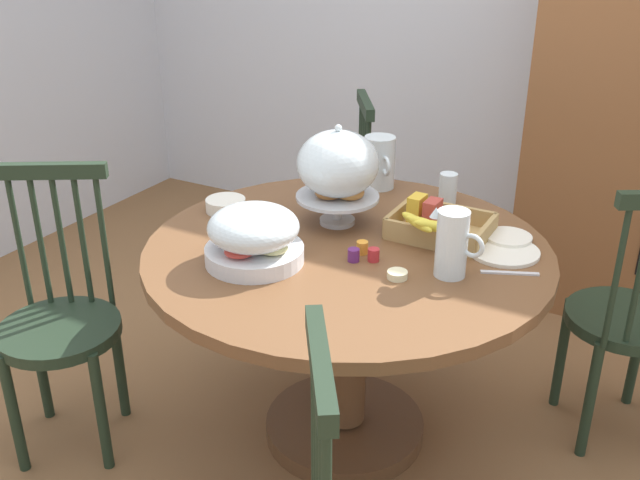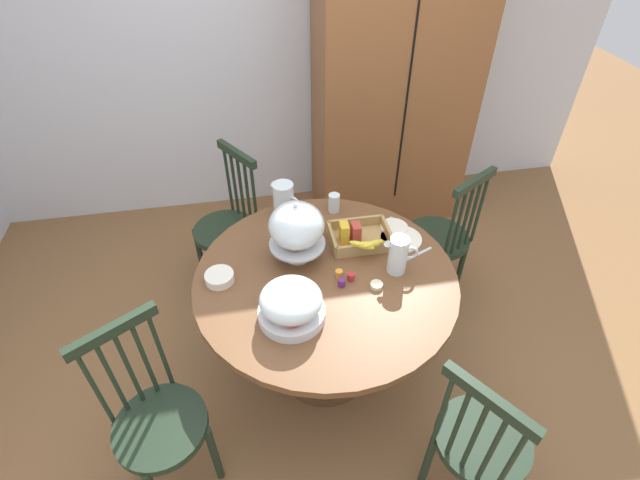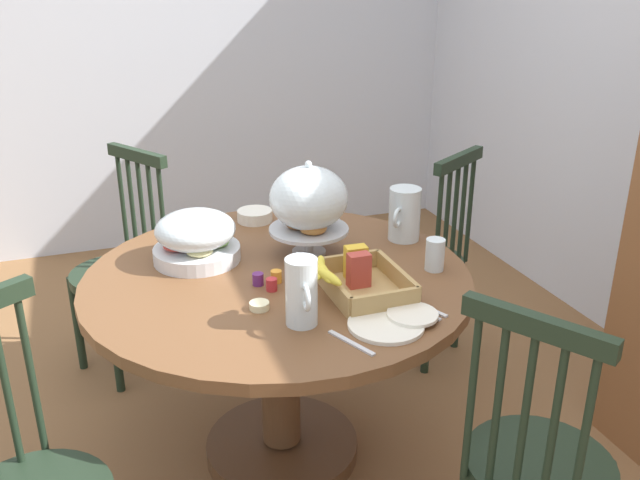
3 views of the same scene
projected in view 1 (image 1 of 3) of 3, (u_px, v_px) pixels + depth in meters
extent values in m
plane|color=brown|center=(378.00, 447.00, 2.56)|extent=(10.00, 10.00, 0.00)
cube|color=silver|center=(549.00, 1.00, 3.47)|extent=(4.80, 0.06, 2.60)
cylinder|color=brown|center=(348.00, 252.00, 2.33)|extent=(1.29, 1.29, 0.04)
cylinder|color=brown|center=(346.00, 341.00, 2.47)|extent=(0.14, 0.14, 0.63)
cylinder|color=brown|center=(344.00, 426.00, 2.62)|extent=(0.56, 0.56, 0.06)
cylinder|color=#1E2D1E|center=(59.00, 331.00, 2.41)|extent=(0.40, 0.40, 0.04)
cylinder|color=#1E2D1E|center=(14.00, 414.00, 2.37)|extent=(0.04, 0.04, 0.45)
cylinder|color=#1E2D1E|center=(101.00, 412.00, 2.38)|extent=(0.04, 0.04, 0.45)
cylinder|color=#1E2D1E|center=(40.00, 364.00, 2.63)|extent=(0.04, 0.04, 0.45)
cylinder|color=#1E2D1E|center=(119.00, 363.00, 2.64)|extent=(0.04, 0.04, 0.45)
cylinder|color=#1E2D1E|center=(20.00, 245.00, 2.45)|extent=(0.02, 0.02, 0.48)
cylinder|color=#1E2D1E|center=(41.00, 245.00, 2.45)|extent=(0.02, 0.02, 0.48)
cylinder|color=#1E2D1E|center=(62.00, 244.00, 2.46)|extent=(0.02, 0.02, 0.48)
cylinder|color=#1E2D1E|center=(83.00, 244.00, 2.46)|extent=(0.02, 0.02, 0.48)
cylinder|color=#1E2D1E|center=(104.00, 243.00, 2.46)|extent=(0.02, 0.02, 0.48)
cube|color=#1E2D1E|center=(50.00, 171.00, 2.35)|extent=(0.33, 0.22, 0.05)
cylinder|color=#1E2D1E|center=(320.00, 472.00, 1.48)|extent=(0.02, 0.02, 0.48)
cylinder|color=#1E2D1E|center=(318.00, 449.00, 1.54)|extent=(0.02, 0.02, 0.48)
cylinder|color=#1E2D1E|center=(315.00, 427.00, 1.60)|extent=(0.02, 0.02, 0.48)
cube|color=#1E2D1E|center=(320.00, 365.00, 1.37)|extent=(0.23, 0.32, 0.05)
cylinder|color=#1E2D1E|center=(626.00, 320.00, 2.48)|extent=(0.40, 0.40, 0.04)
cylinder|color=#1E2D1E|center=(637.00, 352.00, 2.70)|extent=(0.04, 0.04, 0.45)
cylinder|color=#1E2D1E|center=(562.00, 353.00, 2.69)|extent=(0.04, 0.04, 0.45)
cylinder|color=#1E2D1E|center=(590.00, 400.00, 2.44)|extent=(0.04, 0.04, 0.45)
cylinder|color=#1E2D1E|center=(639.00, 279.00, 2.23)|extent=(0.02, 0.02, 0.48)
cylinder|color=#1E2D1E|center=(616.00, 280.00, 2.23)|extent=(0.02, 0.02, 0.48)
cylinder|color=#1E2D1E|center=(327.00, 215.00, 3.30)|extent=(0.40, 0.40, 0.04)
cylinder|color=#1E2D1E|center=(296.00, 247.00, 3.52)|extent=(0.04, 0.04, 0.45)
cylinder|color=#1E2D1E|center=(298.00, 274.00, 3.26)|extent=(0.04, 0.04, 0.45)
cylinder|color=#1E2D1E|center=(354.00, 246.00, 3.53)|extent=(0.04, 0.04, 0.45)
cylinder|color=#1E2D1E|center=(360.00, 272.00, 3.28)|extent=(0.04, 0.04, 0.45)
cylinder|color=#1E2D1E|center=(360.00, 153.00, 3.34)|extent=(0.02, 0.02, 0.48)
cylinder|color=#1E2D1E|center=(362.00, 158.00, 3.27)|extent=(0.02, 0.02, 0.48)
cylinder|color=#1E2D1E|center=(364.00, 163.00, 3.21)|extent=(0.02, 0.02, 0.48)
cylinder|color=#1E2D1E|center=(366.00, 169.00, 3.15)|extent=(0.02, 0.02, 0.48)
cylinder|color=#1E2D1E|center=(368.00, 174.00, 3.08)|extent=(0.02, 0.02, 0.48)
cube|color=#1E2D1E|center=(365.00, 105.00, 3.10)|extent=(0.22, 0.32, 0.05)
cylinder|color=silver|center=(337.00, 221.00, 2.49)|extent=(0.12, 0.12, 0.02)
cylinder|color=silver|center=(337.00, 211.00, 2.47)|extent=(0.03, 0.03, 0.09)
cylinder|color=silver|center=(338.00, 197.00, 2.45)|extent=(0.28, 0.28, 0.01)
torus|color=#B27033|center=(350.00, 192.00, 2.42)|extent=(0.10, 0.10, 0.03)
torus|color=#D19347|center=(336.00, 186.00, 2.47)|extent=(0.10, 0.10, 0.03)
torus|color=#935628|center=(329.00, 192.00, 2.43)|extent=(0.10, 0.10, 0.03)
ellipsoid|color=silver|center=(338.00, 164.00, 2.40)|extent=(0.27, 0.27, 0.22)
sphere|color=silver|center=(338.00, 128.00, 2.35)|extent=(0.02, 0.02, 0.02)
cylinder|color=silver|center=(255.00, 254.00, 2.21)|extent=(0.30, 0.30, 0.05)
ellipsoid|color=beige|center=(273.00, 248.00, 2.17)|extent=(0.09, 0.09, 0.03)
ellipsoid|color=#8CBF59|center=(268.00, 236.00, 2.25)|extent=(0.09, 0.09, 0.03)
ellipsoid|color=#6B2D4C|center=(234.00, 240.00, 2.22)|extent=(0.09, 0.09, 0.03)
ellipsoid|color=#CC3D33|center=(239.00, 251.00, 2.15)|extent=(0.09, 0.09, 0.03)
ellipsoid|color=silver|center=(253.00, 227.00, 2.18)|extent=(0.28, 0.28, 0.13)
cylinder|color=silver|center=(452.00, 244.00, 2.11)|extent=(0.09, 0.09, 0.20)
cylinder|color=orange|center=(451.00, 253.00, 2.12)|extent=(0.08, 0.08, 0.14)
cone|color=silver|center=(436.00, 212.00, 2.10)|extent=(0.04, 0.04, 0.03)
torus|color=silver|center=(472.00, 246.00, 2.07)|extent=(0.08, 0.02, 0.07)
cylinder|color=silver|center=(379.00, 162.00, 2.76)|extent=(0.12, 0.12, 0.20)
cylinder|color=white|center=(379.00, 170.00, 2.78)|extent=(0.10, 0.10, 0.13)
cone|color=silver|center=(374.00, 136.00, 2.79)|extent=(0.05, 0.05, 0.03)
torus|color=silver|center=(386.00, 166.00, 2.69)|extent=(0.06, 0.06, 0.07)
cube|color=tan|center=(440.00, 234.00, 2.40)|extent=(0.30, 0.22, 0.01)
cube|color=tan|center=(428.00, 238.00, 2.30)|extent=(0.30, 0.02, 0.07)
cube|color=tan|center=(452.00, 214.00, 2.47)|extent=(0.30, 0.02, 0.07)
cube|color=tan|center=(398.00, 217.00, 2.45)|extent=(0.02, 0.22, 0.07)
cube|color=tan|center=(486.00, 235.00, 2.32)|extent=(0.02, 0.22, 0.07)
cube|color=gold|center=(417.00, 211.00, 2.41)|extent=(0.05, 0.07, 0.11)
cube|color=#B23D33|center=(432.00, 216.00, 2.37)|extent=(0.04, 0.07, 0.11)
ellipsoid|color=yellow|center=(417.00, 222.00, 2.26)|extent=(0.14, 0.08, 0.05)
ellipsoid|color=yellow|center=(426.00, 224.00, 2.25)|extent=(0.13, 0.03, 0.05)
ellipsoid|color=yellow|center=(435.00, 226.00, 2.23)|extent=(0.14, 0.08, 0.05)
cylinder|color=white|center=(504.00, 251.00, 2.28)|extent=(0.22, 0.22, 0.01)
cylinder|color=white|center=(508.00, 237.00, 2.35)|extent=(0.15, 0.15, 0.01)
cylinder|color=white|center=(226.00, 205.00, 2.58)|extent=(0.14, 0.14, 0.04)
cylinder|color=silver|center=(448.00, 188.00, 2.64)|extent=(0.06, 0.06, 0.11)
cylinder|color=beige|center=(397.00, 275.00, 2.12)|extent=(0.06, 0.06, 0.02)
cylinder|color=#B7282D|center=(374.00, 255.00, 2.22)|extent=(0.04, 0.04, 0.04)
cylinder|color=orange|center=(362.00, 247.00, 2.27)|extent=(0.04, 0.04, 0.04)
cylinder|color=#5B2366|center=(354.00, 255.00, 2.22)|extent=(0.04, 0.04, 0.04)
cube|color=silver|center=(498.00, 234.00, 2.40)|extent=(0.16, 0.08, 0.01)
cube|color=silver|center=(497.00, 230.00, 2.43)|extent=(0.16, 0.08, 0.01)
cube|color=silver|center=(510.00, 273.00, 2.15)|extent=(0.16, 0.08, 0.01)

